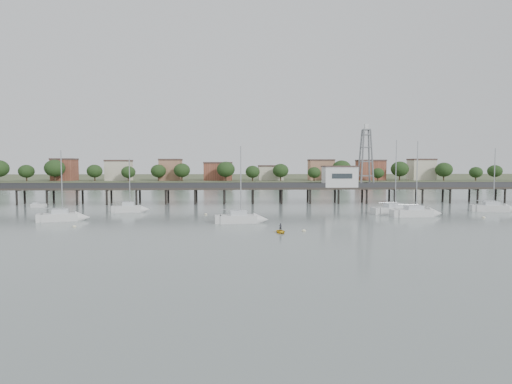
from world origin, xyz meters
TOP-DOWN VIEW (x-y plane):
  - ground_plane at (0.00, 0.00)m, footprint 500.00×500.00m
  - pier at (0.00, 60.00)m, footprint 150.00×5.00m
  - pier_building at (25.00, 60.00)m, footprint 8.40×5.40m
  - lattice_tower at (31.50, 60.00)m, footprint 3.20×3.20m
  - sailboat_a at (-29.34, 29.30)m, footprint 7.91×4.26m
  - sailboat_e at (52.90, 39.99)m, footprint 8.54×4.02m
  - sailboat_b at (-21.38, 42.35)m, footprint 6.95×2.88m
  - sailboat_c at (31.53, 37.42)m, footprint 9.61×4.65m
  - sailboat_d at (33.71, 32.68)m, footprint 9.13×3.30m
  - sailboat_f at (1.00, 25.43)m, footprint 8.20×3.04m
  - white_tender at (-45.01, 53.20)m, footprint 3.12×1.30m
  - yellow_dinghy at (5.60, 14.91)m, footprint 1.84×0.67m
  - dinghy_occupant at (5.60, 14.91)m, footprint 0.75×1.17m
  - mooring_buoys at (3.67, 29.47)m, footprint 75.74×26.23m
  - far_shore at (0.36, 239.58)m, footprint 500.00×170.00m

SIDE VIEW (x-z plane):
  - ground_plane at x=0.00m, z-range 0.00..0.00m
  - yellow_dinghy at x=5.60m, z-range -1.26..1.26m
  - dinghy_occupant at x=5.60m, z-range -0.13..0.13m
  - mooring_buoys at x=3.67m, z-range -0.12..0.28m
  - white_tender at x=-45.01m, z-range -0.23..0.98m
  - sailboat_c at x=31.53m, z-range -6.95..8.22m
  - sailboat_d at x=33.71m, z-range -6.73..7.99m
  - sailboat_e at x=52.90m, z-range -6.16..7.44m
  - sailboat_f at x=1.00m, z-range -5.99..7.28m
  - sailboat_a at x=-29.34m, z-range -5.66..6.95m
  - sailboat_b at x=-21.38m, z-range -4.99..6.30m
  - far_shore at x=0.36m, z-range -4.25..6.15m
  - pier at x=0.00m, z-range 1.04..6.54m
  - pier_building at x=25.00m, z-range 4.02..9.32m
  - lattice_tower at x=31.50m, z-range 3.35..18.85m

